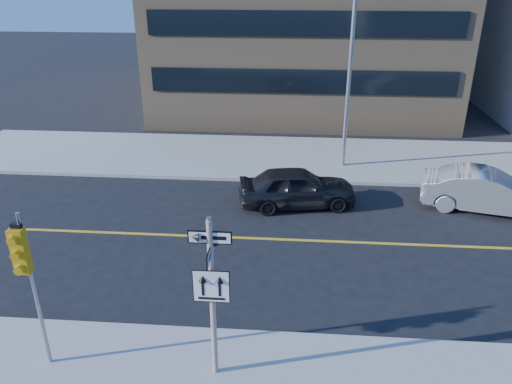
# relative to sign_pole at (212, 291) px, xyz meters

# --- Properties ---
(ground) EXTENTS (120.00, 120.00, 0.00)m
(ground) POSITION_rel_sign_pole_xyz_m (0.00, 2.51, -2.44)
(ground) COLOR black
(ground) RESTS_ON ground
(sign_pole) EXTENTS (0.92, 0.92, 4.06)m
(sign_pole) POSITION_rel_sign_pole_xyz_m (0.00, 0.00, 0.00)
(sign_pole) COLOR silver
(sign_pole) RESTS_ON near_sidewalk
(traffic_signal) EXTENTS (0.32, 0.45, 4.00)m
(traffic_signal) POSITION_rel_sign_pole_xyz_m (-4.00, -0.15, 0.59)
(traffic_signal) COLOR gray
(traffic_signal) RESTS_ON near_sidewalk
(parked_car_a) EXTENTS (2.61, 4.85, 1.57)m
(parked_car_a) POSITION_rel_sign_pole_xyz_m (1.85, 9.32, -1.65)
(parked_car_a) COLOR black
(parked_car_a) RESTS_ON ground
(parked_car_b) EXTENTS (2.83, 5.12, 1.60)m
(parked_car_b) POSITION_rel_sign_pole_xyz_m (9.20, 9.48, -1.64)
(parked_car_b) COLOR gray
(parked_car_b) RESTS_ON ground
(streetlight_a) EXTENTS (0.55, 2.25, 8.00)m
(streetlight_a) POSITION_rel_sign_pole_xyz_m (4.00, 13.27, 2.32)
(streetlight_a) COLOR gray
(streetlight_a) RESTS_ON far_sidewalk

